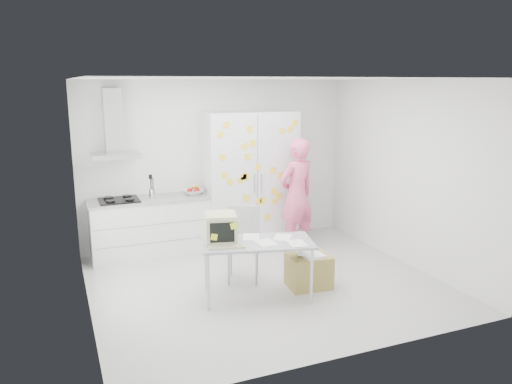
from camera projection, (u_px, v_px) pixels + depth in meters
name	position (u px, v px, depth m)	size (l,w,h in m)	color
floor	(265.00, 284.00, 6.74)	(4.50, 4.00, 0.02)	silver
walls	(245.00, 176.00, 7.10)	(4.52, 4.01, 2.70)	white
ceiling	(265.00, 79.00, 6.16)	(4.50, 4.00, 0.02)	white
counter_run	(151.00, 226.00, 7.73)	(1.84, 0.63, 1.28)	white
range_hood	(114.00, 131.00, 7.37)	(0.70, 0.48, 1.01)	silver
tall_cabinet	(250.00, 179.00, 8.18)	(1.50, 0.68, 2.20)	silver
person	(297.00, 195.00, 7.92)	(0.66, 0.43, 1.81)	#F55F8F
desk	(234.00, 235.00, 6.12)	(1.49, 0.99, 1.09)	#A5A7B0
chair	(243.00, 239.00, 6.80)	(0.60, 0.60, 1.00)	#A7A7A5
cardboard_box	(309.00, 270.00, 6.58)	(0.58, 0.48, 0.48)	#A39146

